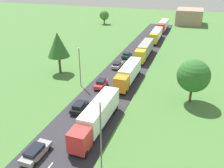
% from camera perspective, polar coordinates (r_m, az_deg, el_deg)
% --- Properties ---
extents(road, '(10.00, 140.00, 0.06)m').
position_cam_1_polar(road, '(47.01, -0.93, -1.99)').
color(road, '#2B2B30').
rests_on(road, ground).
extents(lane_marking_centre, '(0.16, 121.36, 0.01)m').
position_cam_1_polar(lane_marking_centre, '(43.87, -2.60, -4.06)').
color(lane_marking_centre, white).
rests_on(lane_marking_centre, road).
extents(truck_lead, '(2.62, 13.65, 3.76)m').
position_cam_1_polar(truck_lead, '(35.82, -3.55, -7.38)').
color(truck_lead, red).
rests_on(truck_lead, road).
extents(truck_second, '(2.55, 12.60, 3.62)m').
position_cam_1_polar(truck_second, '(50.53, 3.90, 2.58)').
color(truck_second, orange).
rests_on(truck_second, road).
extents(truck_third, '(2.56, 13.65, 3.72)m').
position_cam_1_polar(truck_third, '(66.48, 7.64, 8.02)').
color(truck_third, yellow).
rests_on(truck_third, road).
extents(truck_fourth, '(2.64, 13.05, 3.54)m').
position_cam_1_polar(truck_fourth, '(83.92, 10.30, 11.32)').
color(truck_fourth, yellow).
rests_on(truck_fourth, road).
extents(truck_fifth, '(2.61, 13.42, 3.65)m').
position_cam_1_polar(truck_fifth, '(99.94, 11.94, 13.39)').
color(truck_fifth, red).
rests_on(truck_fifth, road).
extents(car_lead, '(1.96, 4.59, 1.48)m').
position_cam_1_polar(car_lead, '(32.90, -17.49, -14.96)').
color(car_lead, gray).
rests_on(car_lead, road).
extents(car_second, '(1.97, 4.09, 1.51)m').
position_cam_1_polar(car_second, '(40.94, -7.72, -5.32)').
color(car_second, black).
rests_on(car_second, road).
extents(car_third, '(1.89, 4.01, 1.55)m').
position_cam_1_polar(car_third, '(48.74, -2.62, 0.10)').
color(car_third, red).
rests_on(car_third, road).
extents(car_fourth, '(1.90, 4.25, 1.41)m').
position_cam_1_polar(car_fourth, '(58.84, 1.23, 4.54)').
color(car_fourth, gray).
rests_on(car_fourth, road).
extents(car_fifth, '(1.92, 3.99, 1.44)m').
position_cam_1_polar(car_fifth, '(66.23, 3.45, 6.87)').
color(car_fifth, '#19472D').
rests_on(car_fifth, road).
extents(lamppost_lead, '(0.36, 0.36, 9.18)m').
position_cam_1_polar(lamppost_lead, '(27.29, -2.65, -11.63)').
color(lamppost_lead, slate).
rests_on(lamppost_lead, ground).
extents(lamppost_second, '(0.36, 0.36, 8.14)m').
position_cam_1_polar(lamppost_second, '(48.36, -7.58, 4.42)').
color(lamppost_second, slate).
rests_on(lamppost_second, ground).
extents(tree_oak, '(4.94, 4.94, 9.38)m').
position_cam_1_polar(tree_oak, '(55.49, -12.58, 8.99)').
color(tree_oak, '#513823').
rests_on(tree_oak, ground).
extents(tree_maple, '(4.13, 4.13, 5.83)m').
position_cam_1_polar(tree_maple, '(110.72, -1.84, 15.80)').
color(tree_maple, '#513823').
rests_on(tree_maple, ground).
extents(tree_pine, '(5.70, 5.70, 7.89)m').
position_cam_1_polar(tree_pine, '(43.96, 18.58, 1.84)').
color(tree_pine, '#513823').
rests_on(tree_pine, ground).
extents(distant_building, '(10.90, 13.00, 6.39)m').
position_cam_1_polar(distant_building, '(115.90, 17.70, 14.83)').
color(distant_building, '#9E846B').
rests_on(distant_building, ground).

